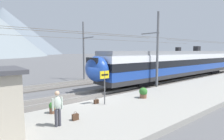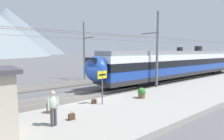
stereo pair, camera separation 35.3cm
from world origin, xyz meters
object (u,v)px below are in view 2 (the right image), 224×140
object	(u,v)px
passenger_walking	(53,106)
potted_plant_by_shelter	(50,107)
potted_plant_platform_edge	(142,92)
train_near_platform	(180,63)
catenary_mast_mid	(156,49)
handbag_near_sign	(94,101)
train_far_track	(167,60)
catenary_mast_far_side	(85,50)
handbag_beside_passenger	(72,117)
platform_sign	(102,80)

from	to	relation	value
passenger_walking	potted_plant_by_shelter	size ratio (longest dim) A/B	2.59
passenger_walking	potted_plant_platform_edge	size ratio (longest dim) A/B	2.14
train_near_platform	catenary_mast_mid	size ratio (longest dim) A/B	0.63
passenger_walking	handbag_near_sign	world-z (taller)	passenger_walking
train_far_track	catenary_mast_far_side	size ratio (longest dim) A/B	0.53
train_far_track	catenary_mast_far_side	xyz separation A→B (m)	(-15.32, 2.14, 1.79)
handbag_beside_passenger	passenger_walking	bearing A→B (deg)	-169.88
train_far_track	passenger_walking	size ratio (longest dim) A/B	14.06
train_near_platform	potted_plant_platform_edge	size ratio (longest dim) A/B	35.77
potted_plant_by_shelter	train_near_platform	bearing A→B (deg)	9.90
train_near_platform	handbag_beside_passenger	bearing A→B (deg)	-164.60
catenary_mast_far_side	handbag_near_sign	xyz separation A→B (m)	(-5.68, -11.28, -3.53)
train_near_platform	handbag_beside_passenger	world-z (taller)	train_near_platform
catenary_mast_mid	handbag_beside_passenger	distance (m)	11.59
potted_plant_by_shelter	train_far_track	bearing A→B (deg)	20.86
catenary_mast_mid	passenger_walking	size ratio (longest dim) A/B	26.49
platform_sign	handbag_beside_passenger	bearing A→B (deg)	-155.92
handbag_near_sign	potted_plant_by_shelter	bearing A→B (deg)	179.96
catenary_mast_far_side	potted_plant_platform_edge	world-z (taller)	catenary_mast_far_side
passenger_walking	train_far_track	bearing A→B (deg)	24.32
handbag_beside_passenger	handbag_near_sign	size ratio (longest dim) A/B	1.11
platform_sign	handbag_beside_passenger	xyz separation A→B (m)	(-2.78, -1.24, -1.47)
catenary_mast_far_side	platform_sign	distance (m)	13.08
train_far_track	handbag_beside_passenger	xyz separation A→B (m)	(-23.45, -10.87, -1.72)
handbag_beside_passenger	potted_plant_platform_edge	size ratio (longest dim) A/B	0.56
catenary_mast_mid	potted_plant_by_shelter	bearing A→B (deg)	-172.75
handbag_beside_passenger	potted_plant_platform_edge	distance (m)	6.06
train_near_platform	catenary_mast_mid	distance (m)	7.90
platform_sign	passenger_walking	world-z (taller)	platform_sign
train_far_track	catenary_mast_far_side	world-z (taller)	catenary_mast_far_side
passenger_walking	handbag_near_sign	size ratio (longest dim) A/B	4.19
catenary_mast_mid	catenary_mast_far_side	xyz separation A→B (m)	(-2.46, 9.86, 0.02)
potted_plant_platform_edge	handbag_near_sign	bearing A→B (deg)	164.39
catenary_mast_mid	potted_plant_by_shelter	xyz separation A→B (m)	(-11.11, -1.41, -3.30)
handbag_beside_passenger	potted_plant_platform_edge	bearing A→B (deg)	6.98
catenary_mast_far_side	passenger_walking	xyz separation A→B (m)	(-9.11, -13.19, -2.73)
handbag_near_sign	train_near_platform	bearing A→B (deg)	11.73
passenger_walking	handbag_beside_passenger	world-z (taller)	passenger_walking
catenary_mast_far_side	passenger_walking	size ratio (longest dim) A/B	26.49
train_near_platform	platform_sign	size ratio (longest dim) A/B	12.71
platform_sign	potted_plant_by_shelter	world-z (taller)	platform_sign
platform_sign	potted_plant_by_shelter	size ratio (longest dim) A/B	3.42
platform_sign	catenary_mast_mid	bearing A→B (deg)	13.71
platform_sign	handbag_near_sign	world-z (taller)	platform_sign
train_far_track	train_near_platform	bearing A→B (deg)	-132.39
train_far_track	handbag_beside_passenger	world-z (taller)	train_far_track
train_near_platform	train_far_track	bearing A→B (deg)	47.61
catenary_mast_mid	platform_sign	world-z (taller)	catenary_mast_mid
catenary_mast_mid	catenary_mast_far_side	distance (m)	10.16
train_far_track	passenger_walking	bearing A→B (deg)	-155.68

